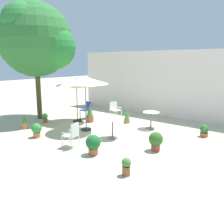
{
  "coord_description": "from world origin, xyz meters",
  "views": [
    {
      "loc": [
        6.48,
        -7.75,
        2.96
      ],
      "look_at": [
        0.0,
        0.05,
        0.85
      ],
      "focal_mm": 39.51,
      "sensor_mm": 36.0,
      "label": 1
    }
  ],
  "objects_px": {
    "patio_umbrella_1": "(85,81)",
    "potted_plant_4": "(156,140)",
    "cafe_table_0": "(151,117)",
    "potted_plant_7": "(25,122)",
    "patio_chair_0": "(115,109)",
    "shade_tree": "(37,39)",
    "patio_chair_2": "(72,134)",
    "potted_plant_5": "(93,144)",
    "potted_plant_2": "(45,118)",
    "potted_plant_3": "(126,166)",
    "potted_plant_6": "(90,113)",
    "potted_plant_0": "(127,116)",
    "potted_plant_1": "(204,131)",
    "potted_plant_8": "(37,130)",
    "patio_chair_1": "(87,109)",
    "cafe_table_1": "(112,125)",
    "patio_umbrella_0": "(76,83)"
  },
  "relations": [
    {
      "from": "patio_umbrella_1",
      "to": "potted_plant_4",
      "type": "xyz_separation_m",
      "value": [
        3.57,
        -0.26,
        -1.77
      ]
    },
    {
      "from": "cafe_table_0",
      "to": "potted_plant_7",
      "type": "bearing_deg",
      "value": -139.95
    },
    {
      "from": "patio_chair_0",
      "to": "shade_tree",
      "type": "bearing_deg",
      "value": -139.0
    },
    {
      "from": "patio_chair_2",
      "to": "potted_plant_4",
      "type": "distance_m",
      "value": 2.85
    },
    {
      "from": "potted_plant_4",
      "to": "potted_plant_5",
      "type": "bearing_deg",
      "value": -130.6
    },
    {
      "from": "potted_plant_2",
      "to": "potted_plant_3",
      "type": "xyz_separation_m",
      "value": [
        6.41,
        -2.03,
        0.01
      ]
    },
    {
      "from": "potted_plant_3",
      "to": "potted_plant_6",
      "type": "xyz_separation_m",
      "value": [
        -4.82,
        3.53,
        0.21
      ]
    },
    {
      "from": "cafe_table_0",
      "to": "potted_plant_0",
      "type": "height_order",
      "value": "potted_plant_0"
    },
    {
      "from": "shade_tree",
      "to": "potted_plant_1",
      "type": "height_order",
      "value": "shade_tree"
    },
    {
      "from": "patio_chair_0",
      "to": "potted_plant_7",
      "type": "xyz_separation_m",
      "value": [
        -1.78,
        -4.15,
        -0.2
      ]
    },
    {
      "from": "patio_chair_0",
      "to": "potted_plant_4",
      "type": "distance_m",
      "value": 4.96
    },
    {
      "from": "patio_umbrella_1",
      "to": "potted_plant_3",
      "type": "xyz_separation_m",
      "value": [
        3.9,
        -2.36,
        -1.87
      ]
    },
    {
      "from": "potted_plant_6",
      "to": "potted_plant_8",
      "type": "bearing_deg",
      "value": -87.48
    },
    {
      "from": "potted_plant_3",
      "to": "potted_plant_4",
      "type": "xyz_separation_m",
      "value": [
        -0.33,
        2.1,
        0.1
      ]
    },
    {
      "from": "patio_chair_1",
      "to": "potted_plant_4",
      "type": "xyz_separation_m",
      "value": [
        5.16,
        -1.86,
        -0.16
      ]
    },
    {
      "from": "cafe_table_0",
      "to": "potted_plant_4",
      "type": "distance_m",
      "value": 2.79
    },
    {
      "from": "cafe_table_0",
      "to": "shade_tree",
      "type": "bearing_deg",
      "value": -159.89
    },
    {
      "from": "potted_plant_0",
      "to": "cafe_table_1",
      "type": "bearing_deg",
      "value": -66.69
    },
    {
      "from": "patio_umbrella_1",
      "to": "patio_chair_0",
      "type": "distance_m",
      "value": 3.09
    },
    {
      "from": "potted_plant_1",
      "to": "potted_plant_4",
      "type": "distance_m",
      "value": 2.71
    },
    {
      "from": "potted_plant_2",
      "to": "potted_plant_4",
      "type": "xyz_separation_m",
      "value": [
        6.08,
        0.08,
        0.11
      ]
    },
    {
      "from": "patio_umbrella_0",
      "to": "patio_chair_1",
      "type": "bearing_deg",
      "value": 99.26
    },
    {
      "from": "patio_chair_2",
      "to": "potted_plant_2",
      "type": "height_order",
      "value": "patio_chair_2"
    },
    {
      "from": "patio_chair_0",
      "to": "patio_chair_2",
      "type": "distance_m",
      "value": 4.72
    },
    {
      "from": "patio_chair_0",
      "to": "cafe_table_1",
      "type": "bearing_deg",
      "value": -52.43
    },
    {
      "from": "patio_umbrella_1",
      "to": "patio_chair_2",
      "type": "height_order",
      "value": "patio_umbrella_1"
    },
    {
      "from": "cafe_table_0",
      "to": "patio_umbrella_0",
      "type": "bearing_deg",
      "value": -160.78
    },
    {
      "from": "potted_plant_1",
      "to": "cafe_table_1",
      "type": "bearing_deg",
      "value": -137.4
    },
    {
      "from": "patio_umbrella_1",
      "to": "potted_plant_3",
      "type": "relative_size",
      "value": 4.88
    },
    {
      "from": "potted_plant_7",
      "to": "potted_plant_8",
      "type": "distance_m",
      "value": 1.55
    },
    {
      "from": "patio_umbrella_1",
      "to": "patio_chair_1",
      "type": "bearing_deg",
      "value": 134.78
    },
    {
      "from": "potted_plant_5",
      "to": "potted_plant_6",
      "type": "distance_m",
      "value": 4.35
    },
    {
      "from": "potted_plant_0",
      "to": "potted_plant_3",
      "type": "bearing_deg",
      "value": -53.82
    },
    {
      "from": "potted_plant_2",
      "to": "potted_plant_5",
      "type": "bearing_deg",
      "value": -17.8
    },
    {
      "from": "cafe_table_1",
      "to": "patio_chair_2",
      "type": "bearing_deg",
      "value": -102.75
    },
    {
      "from": "patio_umbrella_1",
      "to": "patio_umbrella_0",
      "type": "bearing_deg",
      "value": 150.52
    },
    {
      "from": "potted_plant_0",
      "to": "potted_plant_8",
      "type": "xyz_separation_m",
      "value": [
        -1.38,
        -4.11,
        -0.06
      ]
    },
    {
      "from": "patio_umbrella_1",
      "to": "potted_plant_7",
      "type": "xyz_separation_m",
      "value": [
        -2.28,
        -1.57,
        -1.82
      ]
    },
    {
      "from": "shade_tree",
      "to": "cafe_table_0",
      "type": "xyz_separation_m",
      "value": [
        5.4,
        1.98,
        -3.47
      ]
    },
    {
      "from": "patio_chair_0",
      "to": "potted_plant_2",
      "type": "relative_size",
      "value": 1.88
    },
    {
      "from": "potted_plant_5",
      "to": "potted_plant_2",
      "type": "bearing_deg",
      "value": 162.2
    },
    {
      "from": "shade_tree",
      "to": "potted_plant_3",
      "type": "xyz_separation_m",
      "value": [
        7.3,
        -2.42,
        -3.74
      ]
    },
    {
      "from": "patio_umbrella_0",
      "to": "potted_plant_2",
      "type": "relative_size",
      "value": 4.68
    },
    {
      "from": "potted_plant_5",
      "to": "potted_plant_7",
      "type": "height_order",
      "value": "potted_plant_5"
    },
    {
      "from": "shade_tree",
      "to": "potted_plant_6",
      "type": "distance_m",
      "value": 4.45
    },
    {
      "from": "potted_plant_2",
      "to": "patio_chair_2",
      "type": "bearing_deg",
      "value": -21.99
    },
    {
      "from": "cafe_table_1",
      "to": "potted_plant_7",
      "type": "xyz_separation_m",
      "value": [
        -3.86,
        -1.45,
        -0.22
      ]
    },
    {
      "from": "potted_plant_1",
      "to": "potted_plant_5",
      "type": "relative_size",
      "value": 0.73
    },
    {
      "from": "shade_tree",
      "to": "potted_plant_0",
      "type": "height_order",
      "value": "shade_tree"
    },
    {
      "from": "patio_umbrella_1",
      "to": "potted_plant_3",
      "type": "distance_m",
      "value": 4.93
    }
  ]
}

